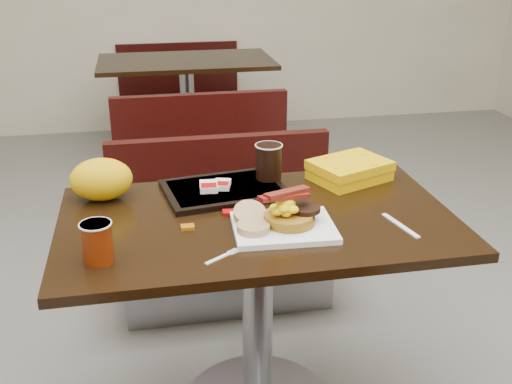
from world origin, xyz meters
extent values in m
cube|color=white|center=(0.06, -0.10, 0.76)|extent=(0.30, 0.24, 0.02)
cylinder|color=#9F641A|center=(0.08, -0.09, 0.78)|extent=(0.16, 0.16, 0.03)
cylinder|color=black|center=(0.13, -0.08, 0.80)|extent=(0.09, 0.09, 0.01)
ellipsoid|color=#FFEA05|center=(0.06, -0.09, 0.82)|extent=(0.11, 0.10, 0.05)
cylinder|color=tan|center=(-0.04, -0.13, 0.78)|extent=(0.11, 0.11, 0.02)
cylinder|color=tan|center=(-0.04, -0.06, 0.79)|extent=(0.10, 0.10, 0.06)
cylinder|color=#992E05|center=(-0.46, -0.19, 0.81)|extent=(0.10, 0.10, 0.11)
cube|color=white|center=(0.40, -0.14, 0.75)|extent=(0.05, 0.17, 0.00)
cube|color=#A05106|center=(-0.22, -0.04, 0.75)|extent=(0.04, 0.03, 0.01)
cube|color=#8C0504|center=(-0.08, 0.04, 0.76)|extent=(0.05, 0.04, 0.01)
cube|color=black|center=(-0.07, 0.21, 0.76)|extent=(0.43, 0.33, 0.02)
cube|color=silver|center=(-0.13, 0.20, 0.78)|extent=(0.06, 0.08, 0.02)
cube|color=silver|center=(-0.08, 0.21, 0.78)|extent=(0.07, 0.08, 0.02)
cylinder|color=black|center=(0.09, 0.26, 0.83)|extent=(0.11, 0.11, 0.12)
cube|color=#EAAA03|center=(0.38, 0.24, 0.78)|extent=(0.31, 0.27, 0.07)
ellipsoid|color=yellow|center=(-0.47, 0.23, 0.82)|extent=(0.21, 0.16, 0.14)
camera|label=1|loc=(-0.32, -1.65, 1.54)|focal=42.63mm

